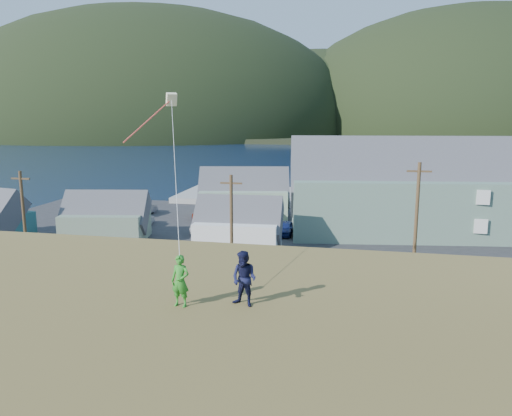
{
  "coord_description": "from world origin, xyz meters",
  "views": [
    {
      "loc": [
        6.99,
        -32.74,
        12.73
      ],
      "look_at": [
        2.89,
        -12.58,
        8.8
      ],
      "focal_mm": 35.0,
      "sensor_mm": 36.0,
      "label": 1
    }
  ],
  "objects": [
    {
      "name": "ground",
      "position": [
        0.0,
        0.0,
        0.0
      ],
      "size": [
        900.0,
        900.0,
        0.0
      ],
      "primitive_type": "plane",
      "color": "#0A1638",
      "rests_on": "ground"
    },
    {
      "name": "grass_strip",
      "position": [
        0.0,
        -2.0,
        0.05
      ],
      "size": [
        110.0,
        8.0,
        0.1
      ],
      "primitive_type": "cube",
      "color": "#4C3D19",
      "rests_on": "ground"
    },
    {
      "name": "waterfront_lot",
      "position": [
        0.0,
        17.0,
        0.06
      ],
      "size": [
        72.0,
        36.0,
        0.12
      ],
      "primitive_type": "cube",
      "color": "#28282B",
      "rests_on": "ground"
    },
    {
      "name": "wharf",
      "position": [
        -6.0,
        40.0,
        0.45
      ],
      "size": [
        26.0,
        14.0,
        0.9
      ],
      "primitive_type": "cube",
      "color": "gray",
      "rests_on": "ground"
    },
    {
      "name": "far_shore",
      "position": [
        0.0,
        330.0,
        1.0
      ],
      "size": [
        900.0,
        320.0,
        2.0
      ],
      "primitive_type": "cube",
      "color": "black",
      "rests_on": "ground"
    },
    {
      "name": "far_hills",
      "position": [
        35.59,
        279.38,
        2.0
      ],
      "size": [
        760.0,
        265.0,
        143.0
      ],
      "color": "black",
      "rests_on": "ground"
    },
    {
      "name": "lodge",
      "position": [
        17.76,
        21.91,
        4.8
      ],
      "size": [
        36.55,
        14.81,
        12.49
      ],
      "rotation": [
        0.0,
        0.0,
        0.14
      ],
      "color": "slate",
      "rests_on": "waterfront_lot"
    },
    {
      "name": "shed_palegreen_near",
      "position": [
        -17.61,
        12.29,
        2.32
      ],
      "size": [
        9.2,
        6.6,
        6.1
      ],
      "rotation": [
        0.0,
        0.0,
        0.18
      ],
      "color": "slate",
      "rests_on": "waterfront_lot"
    },
    {
      "name": "shed_white",
      "position": [
        -3.47,
        10.6,
        2.45
      ],
      "size": [
        8.23,
        5.72,
        6.36
      ],
      "rotation": [
        0.0,
        0.0,
        0.05
      ],
      "color": "silver",
      "rests_on": "waterfront_lot"
    },
    {
      "name": "shed_palegreen_far",
      "position": [
        -6.63,
        26.82,
        2.85
      ],
      "size": [
        12.05,
        8.21,
        7.47
      ],
      "rotation": [
        0.0,
        0.0,
        0.19
      ],
      "color": "gray",
      "rests_on": "waterfront_lot"
    },
    {
      "name": "utility_poles",
      "position": [
        -2.48,
        1.5,
        4.45
      ],
      "size": [
        30.05,
        0.24,
        9.42
      ],
      "color": "#47331E",
      "rests_on": "waterfront_lot"
    },
    {
      "name": "parked_cars",
      "position": [
        -8.74,
        20.69,
        0.84
      ],
      "size": [
        26.45,
        13.26,
        1.53
      ],
      "color": "navy",
      "rests_on": "waterfront_lot"
    },
    {
      "name": "kite_flyer_green",
      "position": [
        2.11,
        -19.73,
        7.96
      ],
      "size": [
        0.6,
        0.43,
        1.52
      ],
      "primitive_type": "imported",
      "rotation": [
        0.0,
        0.0,
        -0.13
      ],
      "color": "#288023",
      "rests_on": "hillside"
    },
    {
      "name": "kite_flyer_navy",
      "position": [
        3.91,
        -19.33,
        8.02
      ],
      "size": [
        0.95,
        0.84,
        1.63
      ],
      "primitive_type": "imported",
      "rotation": [
        0.0,
        0.0,
        -0.33
      ],
      "color": "#131536",
      "rests_on": "hillside"
    },
    {
      "name": "kite_rig",
      "position": [
        -1.34,
        -11.38,
        13.11
      ],
      "size": [
        2.35,
        4.65,
        10.41
      ],
      "color": "#FCF1BF",
      "rests_on": "ground"
    }
  ]
}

